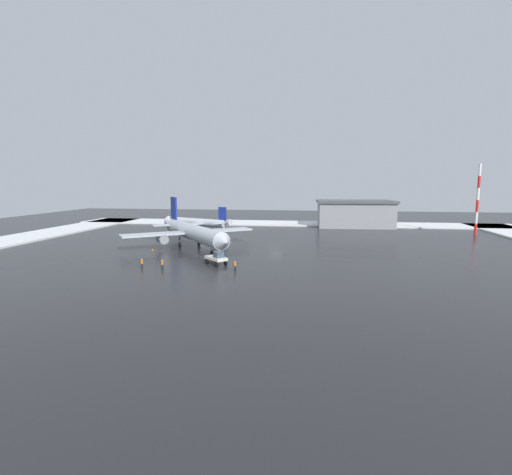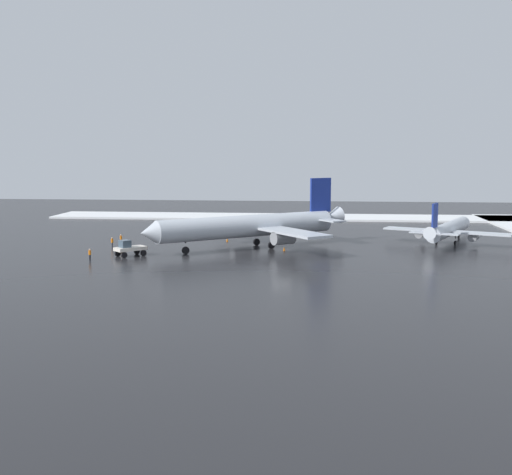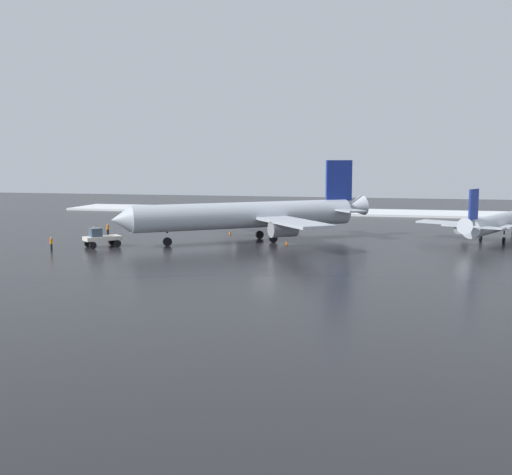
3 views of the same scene
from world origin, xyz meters
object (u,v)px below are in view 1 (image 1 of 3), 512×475
Objects in this scene: airplane_foreground_jet at (192,232)px; ground_crew_beside_wing at (162,264)px; cargo_hangar at (355,214)px; traffic_cone_near_nose at (153,250)px; traffic_cone_mid_line at (208,243)px; ground_crew_by_nose_gear at (235,265)px; ground_crew_mid_apron at (142,263)px; antenna_mast at (478,200)px; pushback_tug at (217,258)px; airplane_far_rear at (199,222)px.

ground_crew_beside_wing is at bearing -32.35° from airplane_foreground_jet.
cargo_hangar reaches higher than traffic_cone_near_nose.
ground_crew_by_nose_gear is at bearing 114.21° from traffic_cone_mid_line.
ground_crew_by_nose_gear is at bearing 142.22° from traffic_cone_near_nose.
traffic_cone_mid_line is at bearing 122.02° from airplane_foreground_jet.
traffic_cone_near_nose is (7.35, 5.13, -3.37)m from airplane_foreground_jet.
ground_crew_mid_apron is at bearing -41.94° from airplane_foreground_jet.
ground_crew_mid_apron is 0.09× the size of antenna_mast.
ground_crew_beside_wing is (8.19, 5.26, -0.31)m from pushback_tug.
airplane_foreground_jet reaches higher than airplane_far_rear.
pushback_tug is at bearing 144.72° from traffic_cone_near_nose.
ground_crew_by_nose_gear is 79.34m from antenna_mast.
ground_crew_by_nose_gear is at bearing 136.91° from airplane_far_rear.
traffic_cone_mid_line is at bearing 135.19° from airplane_far_rear.
pushback_tug is at bearing 62.93° from cargo_hangar.
airplane_far_rear is at bearing 22.58° from ground_crew_by_nose_gear.
ground_crew_by_nose_gear is (-14.27, 21.89, -2.68)m from airplane_foreground_jet.
ground_crew_mid_apron reaches higher than traffic_cone_near_nose.
airplane_foreground_jet is 18.44× the size of ground_crew_beside_wing.
ground_crew_mid_apron is 92.05m from antenna_mast.
antenna_mast is (-69.76, -54.92, 8.91)m from ground_crew_beside_wing.
cargo_hangar is at bearing 104.00° from airplane_foreground_jet.
ground_crew_beside_wing is at bearing 93.64° from ground_crew_by_nose_gear.
airplane_far_rear is 51.59m from cargo_hangar.
cargo_hangar is 58.73m from traffic_cone_mid_line.
pushback_tug is 79.57m from antenna_mast.
airplane_far_rear is 53.25m from pushback_tug.
ground_crew_mid_apron is (11.97, 4.98, -0.31)m from pushback_tug.
antenna_mast is (-57.31, -54.14, 8.91)m from ground_crew_by_nose_gear.
cargo_hangar is at bearing 110.20° from pushback_tug.
cargo_hangar is (-48.64, -17.09, 1.96)m from airplane_far_rear.
pushback_tug is (-10.01, 17.41, -2.36)m from airplane_foreground_jet.
traffic_cone_near_nose is (47.66, 54.78, -4.17)m from cargo_hangar.
airplane_foreground_jet is 9.58m from traffic_cone_near_nose.
cargo_hangar reaches higher than ground_crew_by_nose_gear.
ground_crew_beside_wing reaches higher than traffic_cone_near_nose.
traffic_cone_near_nose is 14.04m from traffic_cone_mid_line.
airplane_foreground_jet is 22.64m from ground_crew_mid_apron.
ground_crew_beside_wing is 89.23m from antenna_mast.
ground_crew_mid_apron is 18.10m from traffic_cone_near_nose.
airplane_foreground_jet reaches higher than ground_crew_by_nose_gear.
antenna_mast is (-79.91, 0.31, 7.40)m from airplane_far_rear.
ground_crew_beside_wing is (-1.82, 22.67, -2.68)m from airplane_foreground_jet.
ground_crew_beside_wing is 82.00m from cargo_hangar.
traffic_cone_near_nose is at bearing -170.76° from pushback_tug.
cargo_hangar is at bearing -29.10° from antenna_mast.
airplane_foreground_jet is 57.35× the size of traffic_cone_mid_line.
pushback_tug is 24.09m from traffic_cone_mid_line.
ground_crew_by_nose_gear is (-16.23, -0.51, 0.00)m from ground_crew_mid_apron.
cargo_hangar is at bearing -19.96° from ground_crew_by_nose_gear.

